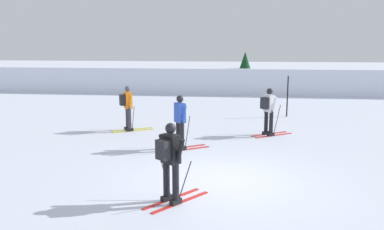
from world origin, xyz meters
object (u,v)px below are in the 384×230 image
(skier_blue, at_px, (180,121))
(trail_marker_pole, at_px, (287,96))
(conifer_far_left, at_px, (245,69))
(skier_black, at_px, (170,159))
(skier_orange, at_px, (128,106))
(skier_white, at_px, (269,109))

(skier_blue, xyz_separation_m, trail_marker_pole, (3.97, 6.13, 0.00))
(skier_blue, height_order, trail_marker_pole, trail_marker_pole)
(conifer_far_left, bearing_deg, skier_blue, -98.87)
(skier_black, xyz_separation_m, conifer_far_left, (1.76, 18.14, 0.64))
(conifer_far_left, bearing_deg, trail_marker_pole, -76.92)
(skier_orange, xyz_separation_m, trail_marker_pole, (6.32, 3.70, -0.04))
(skier_black, relative_size, conifer_far_left, 0.63)
(skier_blue, height_order, conifer_far_left, conifer_far_left)
(skier_black, height_order, trail_marker_pole, trail_marker_pole)
(skier_blue, height_order, skier_orange, same)
(skier_white, bearing_deg, conifer_far_left, 93.40)
(skier_black, height_order, skier_orange, same)
(skier_orange, xyz_separation_m, skier_white, (5.21, -0.19, 0.00))
(skier_white, bearing_deg, skier_black, -110.67)
(conifer_far_left, bearing_deg, skier_black, -95.54)
(skier_black, relative_size, skier_orange, 1.00)
(skier_blue, distance_m, conifer_far_left, 14.06)
(skier_white, relative_size, trail_marker_pole, 0.93)
(skier_orange, distance_m, conifer_far_left, 12.33)
(skier_black, distance_m, trail_marker_pole, 10.98)
(skier_blue, distance_m, skier_orange, 3.38)
(skier_white, distance_m, trail_marker_pole, 4.05)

